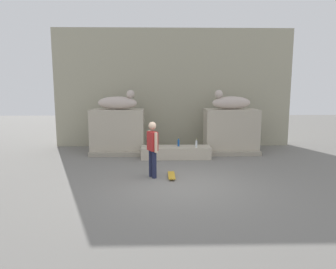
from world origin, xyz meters
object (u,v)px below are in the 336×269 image
statue_reclining_right (231,102)px  skateboard (172,175)px  bottle_green (153,142)px  bottle_blue (178,143)px  skater (153,147)px  bottle_orange (149,143)px  bottle_clear (196,144)px  statue_reclining_left (118,102)px

statue_reclining_right → skateboard: 4.80m
statue_reclining_right → bottle_green: size_ratio=5.09×
bottle_blue → skater: bearing=-110.1°
skateboard → bottle_orange: size_ratio=2.84×
skater → bottle_clear: (1.56, 2.24, -0.34)m
skateboard → bottle_blue: size_ratio=2.51×
bottle_blue → bottle_green: bearing=169.0°
skater → bottle_clear: skater is taller
bottle_green → statue_reclining_left: bearing=148.1°
skateboard → bottle_blue: 2.61m
skater → bottle_blue: 2.67m
skateboard → bottle_clear: 2.54m
bottle_clear → bottle_orange: (-1.74, 0.34, -0.02)m
skateboard → bottle_blue: (0.35, 2.53, 0.52)m
statue_reclining_right → bottle_blue: bearing=17.1°
statue_reclining_left → bottle_orange: bearing=-28.0°
statue_reclining_left → skateboard: statue_reclining_left is taller
skateboard → bottle_orange: (-0.75, 2.63, 0.50)m
skater → skateboard: bearing=57.7°
statue_reclining_left → statue_reclining_right: same height
bottle_clear → bottle_orange: bearing=168.9°
statue_reclining_left → skater: (1.45, -3.54, -1.12)m
skateboard → bottle_clear: bottle_clear is taller
bottle_orange → bottle_blue: bottle_blue is taller
skater → bottle_blue: (0.91, 2.49, -0.34)m
statue_reclining_right → skateboard: size_ratio=2.08×
bottle_blue → bottle_orange: bearing=175.1°
statue_reclining_right → bottle_green: (-3.13, -0.87, -1.45)m
statue_reclining_left → skateboard: (2.01, -3.59, -1.98)m
bottle_clear → bottle_blue: bearing=159.0°
statue_reclining_left → bottle_green: statue_reclining_left is taller
statue_reclining_left → skateboard: bearing=-51.4°
bottle_green → statue_reclining_right: bearing=15.5°
statue_reclining_right → bottle_clear: (-1.52, -1.30, -1.46)m
bottle_orange → bottle_clear: bearing=-11.1°
bottle_clear → bottle_green: (-1.61, 0.44, 0.00)m
statue_reclining_left → bottle_blue: statue_reclining_left is taller
skateboard → bottle_clear: size_ratio=2.51×
bottle_clear → skateboard: bearing=-113.6°
statue_reclining_left → statue_reclining_right: size_ratio=1.00×
statue_reclining_right → skater: 4.82m
bottle_orange → bottle_green: bottle_green is taller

